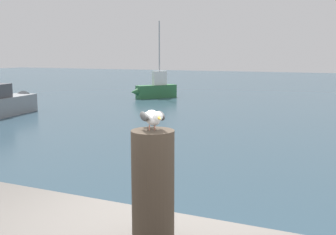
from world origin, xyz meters
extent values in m
cylinder|color=#382D23|center=(0.02, -0.59, 1.89)|extent=(0.29, 0.29, 0.81)
cylinder|color=#C67560|center=(0.00, -0.59, 2.31)|extent=(0.01, 0.01, 0.04)
cylinder|color=#C67560|center=(0.03, -0.57, 2.31)|extent=(0.01, 0.01, 0.04)
ellipsoid|color=silver|center=(0.02, -0.59, 2.38)|extent=(0.22, 0.23, 0.10)
sphere|color=silver|center=(0.11, -0.69, 2.41)|extent=(0.06, 0.06, 0.06)
cone|color=gold|center=(0.14, -0.73, 2.40)|extent=(0.04, 0.05, 0.02)
cube|color=silver|center=(-0.07, -0.48, 2.39)|extent=(0.11, 0.11, 0.01)
ellipsoid|color=#343434|center=(-0.03, -0.62, 2.39)|extent=(0.15, 0.16, 0.06)
ellipsoid|color=#343434|center=(0.06, -0.54, 2.39)|extent=(0.15, 0.16, 0.06)
cone|color=gray|center=(-13.42, 12.63, 0.46)|extent=(1.19, 1.19, 1.06)
cube|color=#2D6B3D|center=(-9.91, 19.98, 0.41)|extent=(2.09, 2.49, 0.82)
cone|color=#2D6B3D|center=(-10.80, 18.80, 0.45)|extent=(0.80, 0.80, 0.57)
cube|color=white|center=(-9.78, 20.17, 1.26)|extent=(0.82, 0.93, 0.88)
cylinder|color=#A5A5A8|center=(-9.78, 20.17, 3.26)|extent=(0.08, 0.08, 3.10)
camera|label=1|loc=(1.18, -2.93, 2.80)|focal=42.94mm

